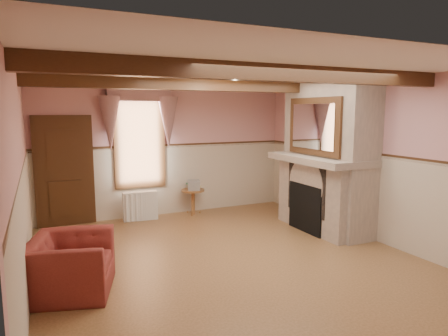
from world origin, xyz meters
name	(u,v)px	position (x,y,z in m)	size (l,w,h in m)	color
floor	(226,258)	(0.00, 0.00, 0.00)	(5.50, 6.00, 0.01)	brown
ceiling	(226,73)	(0.00, 0.00, 2.80)	(5.50, 6.00, 0.01)	silver
wall_back	(167,150)	(0.00, 3.00, 1.40)	(5.50, 0.02, 2.80)	#C88A8D
wall_front	(380,215)	(0.00, -3.00, 1.40)	(5.50, 0.02, 2.80)	#C88A8D
wall_left	(20,182)	(-2.75, 0.00, 1.40)	(0.02, 6.00, 2.80)	#C88A8D
wall_right	(365,159)	(2.75, 0.00, 1.40)	(0.02, 6.00, 2.80)	#C88A8D
wainscot	(226,210)	(0.00, 0.00, 0.75)	(5.50, 6.00, 1.50)	#BFB199
chair_rail	(226,162)	(0.00, 0.00, 1.50)	(5.50, 6.00, 0.08)	black
firebox	(308,208)	(2.00, 0.60, 0.45)	(0.20, 0.95, 0.90)	black
armchair	(71,265)	(-2.25, -0.25, 0.35)	(1.08, 0.95, 0.70)	maroon
side_table	(193,202)	(0.48, 2.70, 0.28)	(0.50, 0.50, 0.55)	brown
book_stack	(194,185)	(0.49, 2.69, 0.65)	(0.26, 0.32, 0.20)	#B7AD8C
radiator	(140,206)	(-0.69, 2.70, 0.30)	(0.70, 0.18, 0.60)	silver
bowl	(318,153)	(2.24, 0.69, 1.46)	(0.33, 0.33, 0.08)	brown
mantel_clock	(296,147)	(2.24, 1.38, 1.52)	(0.14, 0.24, 0.20)	black
oil_lamp	(314,147)	(2.24, 0.80, 1.56)	(0.11, 0.11, 0.28)	gold
candle_red	(348,155)	(2.24, -0.12, 1.50)	(0.06, 0.06, 0.16)	#AE1615
jar_yellow	(337,155)	(2.24, 0.15, 1.48)	(0.06, 0.06, 0.12)	gold
fireplace	(328,156)	(2.42, 0.60, 1.40)	(0.85, 2.00, 2.80)	gray
mantel	(320,159)	(2.24, 0.60, 1.36)	(1.05, 2.05, 0.12)	gray
overmantel_mirror	(313,126)	(2.06, 0.60, 1.97)	(0.06, 1.44, 1.04)	silver
door	(64,173)	(-2.10, 2.94, 1.05)	(1.10, 0.10, 2.10)	black
window	(140,140)	(-0.60, 2.97, 1.65)	(1.06, 0.08, 2.02)	white
window_drapes	(140,111)	(-0.60, 2.88, 2.25)	(1.30, 0.14, 1.40)	gray
ceiling_beam_front	(269,73)	(0.00, -1.20, 2.70)	(5.50, 0.18, 0.20)	black
ceiling_beam_back	(196,85)	(0.00, 1.20, 2.70)	(5.50, 0.18, 0.20)	black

